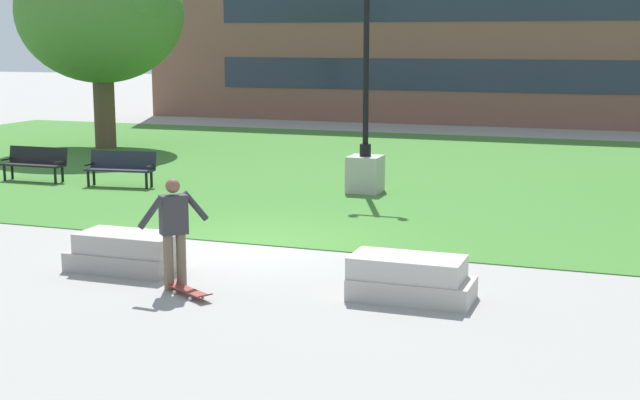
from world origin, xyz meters
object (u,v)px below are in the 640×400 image
object	(u,v)px
park_bench_near_right	(121,166)
concrete_block_left	(410,279)
concrete_block_center	(126,252)
lamp_post_right	(365,149)
person_skateboarder	(174,227)
park_bench_near_left	(35,162)
skateboard	(188,290)

from	to	relation	value
park_bench_near_right	concrete_block_left	bearing A→B (deg)	-37.61
concrete_block_center	park_bench_near_right	bearing A→B (deg)	122.54
concrete_block_left	lamp_post_right	bearing A→B (deg)	110.90
person_skateboarder	lamp_post_right	xyz separation A→B (m)	(0.24, 9.24, 0.12)
park_bench_near_left	lamp_post_right	world-z (taller)	lamp_post_right
person_skateboarder	park_bench_near_right	bearing A→B (deg)	126.70
concrete_block_center	person_skateboarder	bearing A→B (deg)	-28.02
concrete_block_center	concrete_block_left	distance (m)	4.80
skateboard	concrete_block_left	bearing A→B (deg)	17.15
skateboard	park_bench_near_right	xyz separation A→B (m)	(-6.30, 8.24, 0.45)
concrete_block_center	skateboard	xyz separation A→B (m)	(1.66, -0.98, -0.22)
concrete_block_center	park_bench_near_left	xyz separation A→B (m)	(-7.29, 7.27, 0.23)
park_bench_near_right	park_bench_near_left	bearing A→B (deg)	179.85
skateboard	lamp_post_right	world-z (taller)	lamp_post_right
concrete_block_center	lamp_post_right	distance (m)	8.72
skateboard	park_bench_near_left	world-z (taller)	park_bench_near_left
concrete_block_center	park_bench_near_left	world-z (taller)	park_bench_near_left
park_bench_near_left	skateboard	bearing A→B (deg)	-42.65
lamp_post_right	concrete_block_left	bearing A→B (deg)	-69.10
concrete_block_left	park_bench_near_right	distance (m)	11.92
lamp_post_right	park_bench_near_right	bearing A→B (deg)	-168.26
skateboard	lamp_post_right	distance (m)	9.58
lamp_post_right	park_bench_near_left	bearing A→B (deg)	-171.78
person_skateboarder	park_bench_near_right	world-z (taller)	person_skateboarder
concrete_block_center	skateboard	distance (m)	1.94
concrete_block_left	person_skateboarder	world-z (taller)	person_skateboarder
concrete_block_left	skateboard	size ratio (longest dim) A/B	1.84
concrete_block_left	lamp_post_right	distance (m)	9.19
park_bench_near_right	person_skateboarder	bearing A→B (deg)	-53.30
skateboard	lamp_post_right	bearing A→B (deg)	90.77
person_skateboarder	park_bench_near_left	bearing A→B (deg)	137.15
park_bench_near_left	concrete_block_left	bearing A→B (deg)	-31.05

